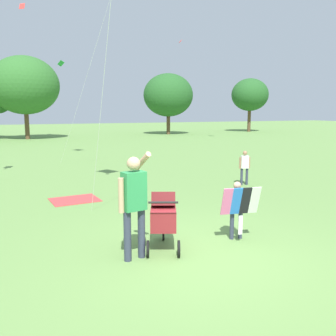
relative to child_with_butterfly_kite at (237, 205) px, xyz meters
name	(u,v)px	position (x,y,z in m)	size (l,w,h in m)	color
ground_plane	(200,257)	(-1.03, -0.48, -0.68)	(120.00, 120.00, 0.00)	#668E47
treeline_distant	(48,93)	(-1.26, 27.82, 3.19)	(43.49, 6.39, 6.76)	brown
child_with_butterfly_kite	(237,205)	(0.00, 0.00, 0.00)	(0.75, 0.42, 1.11)	#33384C
person_adult_flyer	(134,198)	(-2.07, -0.15, 0.35)	(0.56, 0.59, 1.78)	#33384C
stroller	(163,215)	(-1.45, 0.12, -0.07)	(0.77, 1.11, 1.03)	black
distant_kites_cluster	(42,6)	(-1.70, 23.37, 9.10)	(29.21, 15.40, 7.93)	red
person_sitting_far	(245,165)	(3.01, 4.27, -0.01)	(0.34, 0.22, 1.13)	#33384C
picnic_blanket	(75,200)	(-2.44, 4.26, -0.67)	(1.25, 1.01, 0.02)	#CC3D3D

